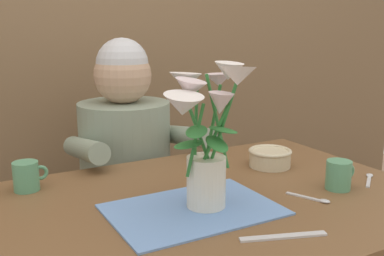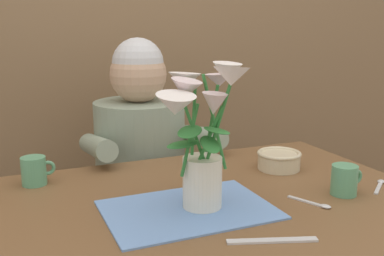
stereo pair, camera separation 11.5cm
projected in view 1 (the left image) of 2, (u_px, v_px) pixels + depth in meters
wood_panel_backdrop at (81, 8)px, 1.94m from camera, size 4.00×0.10×2.50m
dining_table at (203, 235)px, 1.17m from camera, size 1.20×0.80×0.74m
seated_person at (127, 189)px, 1.73m from camera, size 0.45×0.47×1.14m
striped_placemat at (193, 210)px, 1.09m from camera, size 0.40×0.28×0.00m
flower_vase at (206, 128)px, 1.06m from camera, size 0.26×0.26×0.35m
ceramic_bowl at (270, 157)px, 1.42m from camera, size 0.14×0.14×0.06m
dinner_knife at (283, 237)px, 0.95m from camera, size 0.19×0.08×0.00m
tea_cup at (339, 175)px, 1.22m from camera, size 0.09×0.07×0.08m
coffee_cup at (27, 176)px, 1.21m from camera, size 0.09×0.07×0.08m
spoon_0 at (369, 178)px, 1.31m from camera, size 0.10×0.08×0.01m
spoon_1 at (315, 199)px, 1.15m from camera, size 0.06×0.12×0.01m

